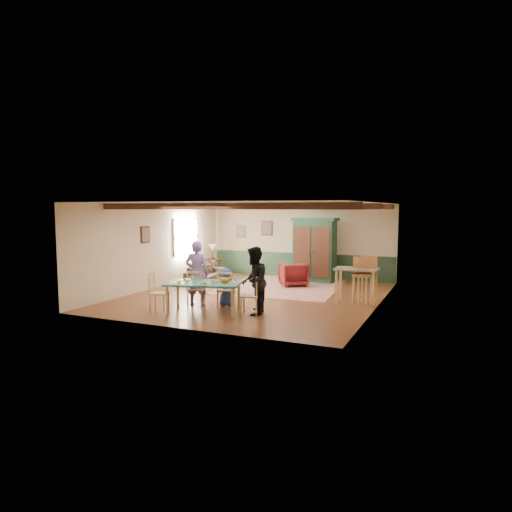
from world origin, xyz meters
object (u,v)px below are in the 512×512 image
at_px(dining_table, 204,298).
at_px(person_child, 227,287).
at_px(person_man, 197,273).
at_px(bar_stool_left, 360,281).
at_px(person_woman, 254,281).
at_px(end_table, 213,267).
at_px(armoire, 315,250).
at_px(bar_stool_right, 367,280).
at_px(dining_chair_far_right, 226,289).
at_px(table_lamp, 213,252).
at_px(counter_table, 356,285).
at_px(dining_chair_far_left, 196,288).
at_px(armchair, 293,274).
at_px(sofa, 206,273).
at_px(dining_chair_end_right, 250,295).
at_px(cat, 225,280).
at_px(dining_chair_end_left, 159,292).

distance_m(dining_table, person_child, 0.90).
distance_m(person_man, bar_stool_left, 4.37).
xyz_separation_m(person_woman, end_table, (-4.06, 5.22, -0.51)).
distance_m(armoire, bar_stool_right, 3.85).
xyz_separation_m(dining_chair_far_right, bar_stool_right, (3.26, 1.88, 0.17)).
height_order(person_woman, table_lamp, person_woman).
bearing_deg(bar_stool_left, dining_chair_far_right, -156.82).
relative_size(dining_chair_far_right, counter_table, 0.84).
distance_m(dining_chair_far_left, counter_table, 4.31).
height_order(dining_chair_far_right, person_man, person_man).
bearing_deg(end_table, armchair, -15.71).
bearing_deg(sofa, dining_chair_far_left, -155.06).
bearing_deg(bar_stool_right, armchair, 152.30).
bearing_deg(armoire, bar_stool_left, -49.66).
height_order(end_table, bar_stool_left, bar_stool_left).
relative_size(dining_table, person_woman, 1.09).
distance_m(dining_chair_far_right, bar_stool_right, 3.77).
relative_size(dining_chair_far_left, bar_stool_left, 0.76).
bearing_deg(dining_chair_end_right, armchair, 169.72).
height_order(person_woman, armchair, person_woman).
bearing_deg(cat, dining_chair_far_right, 100.37).
relative_size(dining_chair_far_left, person_child, 0.95).
height_order(dining_chair_end_right, person_woman, person_woman).
distance_m(person_man, armchair, 4.13).
distance_m(cat, table_lamp, 6.48).
height_order(dining_chair_end_right, end_table, dining_chair_end_right).
relative_size(person_child, bar_stool_right, 0.78).
relative_size(armoire, armchair, 2.64).
bearing_deg(person_woman, dining_table, -90.00).
distance_m(dining_chair_far_right, person_child, 0.08).
bearing_deg(counter_table, bar_stool_right, -4.38).
relative_size(armoire, sofa, 1.19).
relative_size(person_man, table_lamp, 3.03).
bearing_deg(armoire, person_child, -96.30).
xyz_separation_m(dining_chair_far_right, armoire, (0.92, 4.89, 0.64)).
distance_m(dining_chair_far_left, bar_stool_right, 4.55).
bearing_deg(end_table, dining_chair_end_right, -52.95).
height_order(dining_chair_far_right, dining_chair_end_left, same).
bearing_deg(armoire, person_man, -104.05).
bearing_deg(person_child, sofa, -67.90).
relative_size(dining_chair_far_left, bar_stool_right, 0.74).
bearing_deg(bar_stool_right, person_man, -146.92).
bearing_deg(table_lamp, dining_chair_end_left, -73.35).
bearing_deg(dining_chair_far_right, sofa, -68.30).
xyz_separation_m(end_table, table_lamp, (0.00, 0.00, 0.59)).
distance_m(dining_chair_end_right, cat, 0.71).
distance_m(person_woman, armchair, 4.26).
bearing_deg(dining_chair_end_left, dining_chair_end_right, -90.00).
bearing_deg(cat, bar_stool_left, 28.29).
relative_size(dining_chair_far_right, bar_stool_left, 0.76).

